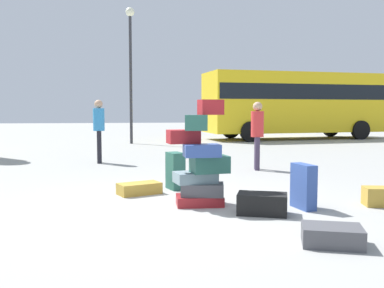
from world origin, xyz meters
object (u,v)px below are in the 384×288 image
Objects in this scene: suitcase_tower at (200,166)px; parked_bus at (295,101)px; suitcase_tan_white_trunk at (383,197)px; suitcase_tan_behind_tower at (139,188)px; suitcase_charcoal_upright_blue at (332,236)px; person_tourist_with_camera at (257,129)px; person_bearded_onlooker at (99,125)px; suitcase_black_left_side at (262,204)px; suitcase_teal_right_side at (175,171)px; lamp_post at (130,54)px; suitcase_navy_foreground_far at (303,186)px.

parked_bus is at bearing 63.69° from suitcase_tower.
suitcase_tan_white_trunk is 3.83m from suitcase_tan_behind_tower.
person_tourist_with_camera is at bearing 100.69° from suitcase_charcoal_upright_blue.
person_tourist_with_camera is (3.81, -1.81, -0.05)m from person_bearded_onlooker.
suitcase_black_left_side is 0.07× the size of parked_bus.
suitcase_tower is at bearing -96.69° from suitcase_teal_right_side.
suitcase_black_left_side is 0.12× the size of lamp_post.
lamp_post is (-3.76, 12.21, 3.56)m from suitcase_tan_white_trunk.
suitcase_tower is at bearing 14.28° from person_bearded_onlooker.
suitcase_teal_right_side is at bearing 136.37° from suitcase_black_left_side.
suitcase_tan_behind_tower is (-0.89, 0.98, -0.49)m from suitcase_tower.
suitcase_black_left_side is at bearing -80.31° from suitcase_teal_right_side.
lamp_post reaches higher than parked_bus.
suitcase_tan_white_trunk is at bearing -113.29° from parked_bus.
suitcase_tan_behind_tower is 0.12× the size of lamp_post.
suitcase_tower reaches higher than suitcase_navy_foreground_far.
person_tourist_with_camera reaches higher than suitcase_black_left_side.
suitcase_tan_behind_tower is at bearing 132.40° from suitcase_tower.
suitcase_tan_white_trunk is 3.42m from suitcase_teal_right_side.
suitcase_tan_white_trunk is 0.85× the size of suitcase_navy_foreground_far.
lamp_post reaches higher than suitcase_charcoal_upright_blue.
suitcase_charcoal_upright_blue reaches higher than suitcase_tan_behind_tower.
person_bearded_onlooker is (-1.65, 4.01, 0.68)m from suitcase_teal_right_side.
parked_bus is (7.02, 12.36, 1.50)m from suitcase_teal_right_side.
suitcase_tan_white_trunk is 1.95m from suitcase_black_left_side.
suitcase_tower reaches higher than suitcase_black_left_side.
suitcase_tan_behind_tower is 2.72m from suitcase_navy_foreground_far.
suitcase_tower is at bearing -176.70° from suitcase_tan_white_trunk.
suitcase_charcoal_upright_blue is 0.11× the size of lamp_post.
parked_bus is (8.67, 8.35, 0.82)m from person_bearded_onlooker.
person_bearded_onlooker is at bearing -97.22° from lamp_post.
suitcase_tan_white_trunk is at bearing 23.85° from person_tourist_with_camera.
suitcase_charcoal_upright_blue is 0.93× the size of suitcase_teal_right_side.
suitcase_navy_foreground_far is at bearing 5.98° from person_tourist_with_camera.
suitcase_charcoal_upright_blue is 5.72m from person_tourist_with_camera.
suitcase_black_left_side is at bearing -81.64° from lamp_post.
parked_bus reaches higher than suitcase_tan_behind_tower.
parked_bus reaches higher than person_tourist_with_camera.
suitcase_charcoal_upright_blue is at bearing -116.99° from parked_bus.
suitcase_navy_foreground_far is at bearing -117.84° from parked_bus.
person_tourist_with_camera reaches higher than suitcase_tan_white_trunk.
suitcase_navy_foreground_far is at bearing -78.36° from lamp_post.
suitcase_tower reaches higher than suitcase_teal_right_side.
suitcase_navy_foreground_far is 0.38× the size of person_bearded_onlooker.
suitcase_navy_foreground_far is at bearing -63.09° from suitcase_teal_right_side.
person_bearded_onlooker reaches higher than suitcase_navy_foreground_far.
parked_bus reaches higher than suitcase_tower.
person_bearded_onlooker is (-2.98, 7.40, 0.91)m from suitcase_charcoal_upright_blue.
suitcase_tower is 2.55× the size of suitcase_charcoal_upright_blue.
suitcase_tan_white_trunk is at bearing -72.88° from lamp_post.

